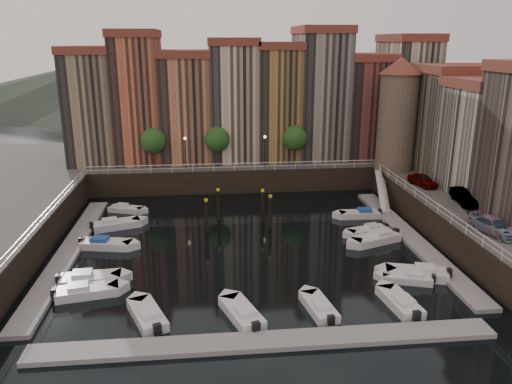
{
  "coord_description": "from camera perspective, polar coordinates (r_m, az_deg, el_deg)",
  "views": [
    {
      "loc": [
        -3.53,
        -44.5,
        18.57
      ],
      "look_at": [
        1.5,
        4.0,
        3.79
      ],
      "focal_mm": 35.0,
      "sensor_mm": 36.0,
      "label": 1
    }
  ],
  "objects": [
    {
      "name": "corner_tower",
      "position": [
        64.07,
        15.87,
        8.72
      ],
      "size": [
        5.2,
        5.2,
        13.8
      ],
      "color": "#6B5B4C",
      "rests_on": "quay_right"
    },
    {
      "name": "dock_near",
      "position": [
        33.28,
        1.22,
        -16.7
      ],
      "size": [
        30.0,
        2.0,
        0.35
      ],
      "primitive_type": "cube",
      "color": "gray",
      "rests_on": "ground"
    },
    {
      "name": "boat_right_4",
      "position": [
        56.0,
        11.82,
        -2.48
      ],
      "size": [
        4.67,
        1.82,
        1.07
      ],
      "rotation": [
        0.0,
        0.0,
        3.11
      ],
      "color": "silver",
      "rests_on": "ground"
    },
    {
      "name": "car_a",
      "position": [
        58.46,
        18.49,
        1.21
      ],
      "size": [
        2.53,
        4.21,
        1.34
      ],
      "primitive_type": "imported",
      "rotation": [
        0.0,
        0.0,
        0.26
      ],
      "color": "gray",
      "rests_on": "quay_right"
    },
    {
      "name": "dock_left",
      "position": [
        48.9,
        -20.59,
        -6.37
      ],
      "size": [
        2.0,
        28.0,
        0.35
      ],
      "primitive_type": "cube",
      "color": "gray",
      "rests_on": "ground"
    },
    {
      "name": "car_c",
      "position": [
        46.26,
        25.53,
        -3.64
      ],
      "size": [
        3.1,
        4.97,
        1.34
      ],
      "primitive_type": "imported",
      "rotation": [
        0.0,
        0.0,
        0.28
      ],
      "color": "gray",
      "rests_on": "quay_right"
    },
    {
      "name": "boat_left_4",
      "position": [
        58.5,
        -14.7,
        -1.89
      ],
      "size": [
        4.21,
        2.64,
        0.95
      ],
      "rotation": [
        0.0,
        0.0,
        -0.32
      ],
      "color": "silver",
      "rests_on": "ground"
    },
    {
      "name": "ground",
      "position": [
        48.35,
        -1.28,
        -5.72
      ],
      "size": [
        200.0,
        200.0,
        0.0
      ],
      "primitive_type": "plane",
      "color": "black",
      "rests_on": "ground"
    },
    {
      "name": "promenade_trees",
      "position": [
        63.88,
        -3.86,
        6.01
      ],
      "size": [
        21.2,
        3.2,
        5.2
      ],
      "color": "black",
      "rests_on": "quay_far"
    },
    {
      "name": "boat_near_1",
      "position": [
        35.79,
        -1.59,
        -13.69
      ],
      "size": [
        3.17,
        4.98,
        1.12
      ],
      "rotation": [
        0.0,
        0.0,
        1.9
      ],
      "color": "silver",
      "rests_on": "ground"
    },
    {
      "name": "railings",
      "position": [
        51.67,
        -1.75,
        0.24
      ],
      "size": [
        36.08,
        34.04,
        0.52
      ],
      "color": "white",
      "rests_on": "ground"
    },
    {
      "name": "quay_far",
      "position": [
        72.63,
        -2.97,
        3.25
      ],
      "size": [
        80.0,
        20.0,
        3.0
      ],
      "primitive_type": "cube",
      "color": "black",
      "rests_on": "ground"
    },
    {
      "name": "right_terrace",
      "position": [
        57.59,
        25.77,
        6.19
      ],
      "size": [
        9.3,
        24.3,
        14.0
      ],
      "color": "#696050",
      "rests_on": "quay_right"
    },
    {
      "name": "car_b",
      "position": [
        53.42,
        22.86,
        -0.57
      ],
      "size": [
        2.22,
        4.89,
        1.56
      ],
      "primitive_type": "imported",
      "rotation": [
        0.0,
        0.0,
        -0.12
      ],
      "color": "gray",
      "rests_on": "quay_right"
    },
    {
      "name": "boat_near_0",
      "position": [
        36.32,
        -12.28,
        -13.62
      ],
      "size": [
        3.34,
        4.92,
        1.11
      ],
      "rotation": [
        0.0,
        0.0,
        1.95
      ],
      "color": "silver",
      "rests_on": "ground"
    },
    {
      "name": "boat_right_3",
      "position": [
        51.39,
        12.73,
        -4.35
      ],
      "size": [
        4.53,
        2.63,
        1.01
      ],
      "rotation": [
        0.0,
        0.0,
        3.41
      ],
      "color": "silver",
      "rests_on": "ground"
    },
    {
      "name": "boat_left_1",
      "position": [
        42.52,
        -18.51,
        -9.39
      ],
      "size": [
        5.07,
        2.24,
        1.15
      ],
      "rotation": [
        0.0,
        0.0,
        0.09
      ],
      "color": "silver",
      "rests_on": "ground"
    },
    {
      "name": "boat_right_2",
      "position": [
        49.45,
        13.58,
        -5.19
      ],
      "size": [
        5.31,
        3.52,
        1.2
      ],
      "rotation": [
        0.0,
        0.0,
        3.51
      ],
      "color": "silver",
      "rests_on": "ground"
    },
    {
      "name": "boat_left_3",
      "position": [
        53.71,
        -15.78,
        -3.59
      ],
      "size": [
        5.15,
        3.27,
        1.16
      ],
      "rotation": [
        0.0,
        0.0,
        0.33
      ],
      "color": "silver",
      "rests_on": "ground"
    },
    {
      "name": "boat_near_2",
      "position": [
        36.85,
        7.25,
        -12.93
      ],
      "size": [
        2.25,
        4.51,
        1.01
      ],
      "rotation": [
        0.0,
        0.0,
        1.73
      ],
      "color": "silver",
      "rests_on": "ground"
    },
    {
      "name": "gangway",
      "position": [
        60.61,
        14.23,
        0.39
      ],
      "size": [
        2.78,
        8.32,
        3.73
      ],
      "color": "white",
      "rests_on": "ground"
    },
    {
      "name": "boat_right_1",
      "position": [
        43.31,
        18.01,
        -8.83
      ],
      "size": [
        5.3,
        3.14,
        1.19
      ],
      "rotation": [
        0.0,
        0.0,
        2.86
      ],
      "color": "silver",
      "rests_on": "ground"
    },
    {
      "name": "mountains",
      "position": [
        154.96,
        -4.07,
        12.88
      ],
      "size": [
        145.0,
        100.0,
        18.0
      ],
      "color": "#2D382D",
      "rests_on": "ground"
    },
    {
      "name": "street_lamps",
      "position": [
        63.04,
        -3.51,
        5.24
      ],
      "size": [
        10.36,
        0.36,
        4.18
      ],
      "color": "black",
      "rests_on": "quay_far"
    },
    {
      "name": "boat_near_3",
      "position": [
        38.55,
        16.17,
        -12.05
      ],
      "size": [
        2.27,
        4.8,
        1.08
      ],
      "rotation": [
        0.0,
        0.0,
        1.7
      ],
      "color": "silver",
      "rests_on": "ground"
    },
    {
      "name": "boat_left_0",
      "position": [
        40.68,
        -18.9,
        -10.68
      ],
      "size": [
        5.0,
        2.59,
        1.12
      ],
      "rotation": [
        0.0,
        0.0,
        0.19
      ],
      "color": "silver",
      "rests_on": "ground"
    },
    {
      "name": "far_terrace",
      "position": [
        68.77,
        -0.18,
        10.51
      ],
      "size": [
        48.7,
        10.3,
        17.5
      ],
      "color": "#8D7759",
      "rests_on": "quay_far"
    },
    {
      "name": "dock_right",
      "position": [
        51.19,
        17.27,
        -5.0
      ],
      "size": [
        2.0,
        28.0,
        0.35
      ],
      "primitive_type": "cube",
      "color": "gray",
      "rests_on": "ground"
    },
    {
      "name": "boat_left_2",
      "position": [
        48.94,
        -16.82,
        -5.71
      ],
      "size": [
        5.09,
        2.65,
        1.14
      ],
      "rotation": [
        0.0,
        0.0,
        -0.19
      ],
      "color": "silver",
      "rests_on": "ground"
    },
    {
      "name": "mooring_pilings",
      "position": [
        52.3,
        -1.88,
        -2.02
      ],
      "size": [
        6.93,
        3.86,
        3.78
      ],
      "color": "black",
      "rests_on": "ground"
    },
    {
      "name": "boat_right_0",
      "position": [
        42.46,
        17.03,
        -9.39
      ],
      "size": [
        4.18,
        2.57,
        0.94
      ],
      "rotation": [
        0.0,
        0.0,
        2.84
      ],
      "color": "silver",
      "rests_on": "ground"
    }
  ]
}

